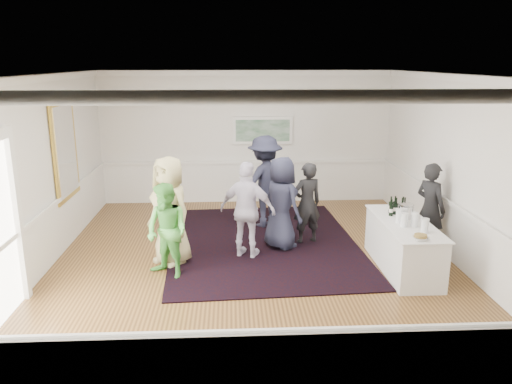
{
  "coord_description": "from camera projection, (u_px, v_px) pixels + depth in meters",
  "views": [
    {
      "loc": [
        -0.37,
        -8.03,
        3.42
      ],
      "look_at": [
        0.05,
        0.2,
        1.24
      ],
      "focal_mm": 35.0,
      "sensor_mm": 36.0,
      "label": 1
    }
  ],
  "objects": [
    {
      "name": "floor",
      "position": [
        254.0,
        264.0,
        8.64
      ],
      "size": [
        8.0,
        8.0,
        0.0
      ],
      "primitive_type": "plane",
      "color": "brown",
      "rests_on": "ground"
    },
    {
      "name": "ceiling",
      "position": [
        254.0,
        75.0,
        7.82
      ],
      "size": [
        7.0,
        8.0,
        0.02
      ],
      "primitive_type": "cube",
      "color": "white",
      "rests_on": "wall_back"
    },
    {
      "name": "wall_left",
      "position": [
        38.0,
        176.0,
        8.06
      ],
      "size": [
        0.02,
        8.0,
        3.2
      ],
      "primitive_type": "cube",
      "color": "white",
      "rests_on": "floor"
    },
    {
      "name": "wall_right",
      "position": [
        461.0,
        172.0,
        8.41
      ],
      "size": [
        0.02,
        8.0,
        3.2
      ],
      "primitive_type": "cube",
      "color": "white",
      "rests_on": "floor"
    },
    {
      "name": "wall_back",
      "position": [
        246.0,
        138.0,
        12.1
      ],
      "size": [
        7.0,
        0.02,
        3.2
      ],
      "primitive_type": "cube",
      "color": "white",
      "rests_on": "floor"
    },
    {
      "name": "wall_front",
      "position": [
        275.0,
        274.0,
        4.37
      ],
      "size": [
        7.0,
        0.02,
        3.2
      ],
      "primitive_type": "cube",
      "color": "white",
      "rests_on": "floor"
    },
    {
      "name": "wainscoting",
      "position": [
        254.0,
        237.0,
        8.52
      ],
      "size": [
        7.0,
        8.0,
        1.0
      ],
      "primitive_type": null,
      "color": "white",
      "rests_on": "floor"
    },
    {
      "name": "mirror",
      "position": [
        65.0,
        150.0,
        9.27
      ],
      "size": [
        0.05,
        1.25,
        1.85
      ],
      "color": "gold",
      "rests_on": "wall_left"
    },
    {
      "name": "landscape_painting",
      "position": [
        263.0,
        130.0,
        12.02
      ],
      "size": [
        1.44,
        0.06,
        0.66
      ],
      "color": "white",
      "rests_on": "wall_back"
    },
    {
      "name": "area_rug",
      "position": [
        263.0,
        243.0,
        9.62
      ],
      "size": [
        3.78,
        4.82,
        0.02
      ],
      "primitive_type": "cube",
      "rotation": [
        0.0,
        0.0,
        0.05
      ],
      "color": "black",
      "rests_on": "floor"
    },
    {
      "name": "serving_table",
      "position": [
        403.0,
        245.0,
        8.34
      ],
      "size": [
        0.79,
        2.07,
        0.84
      ],
      "color": "silver",
      "rests_on": "floor"
    },
    {
      "name": "bartender",
      "position": [
        430.0,
        208.0,
        8.97
      ],
      "size": [
        0.64,
        0.73,
        1.67
      ],
      "primitive_type": "imported",
      "rotation": [
        0.0,
        0.0,
        2.06
      ],
      "color": "black",
      "rests_on": "floor"
    },
    {
      "name": "guest_tan",
      "position": [
        170.0,
        211.0,
        8.48
      ],
      "size": [
        1.08,
        1.07,
        1.88
      ],
      "primitive_type": "imported",
      "rotation": [
        0.0,
        0.0,
        -0.76
      ],
      "color": "tan",
      "rests_on": "floor"
    },
    {
      "name": "guest_green",
      "position": [
        167.0,
        231.0,
        7.97
      ],
      "size": [
        0.95,
        0.92,
        1.55
      ],
      "primitive_type": "imported",
      "rotation": [
        0.0,
        0.0,
        -0.64
      ],
      "color": "#53B247",
      "rests_on": "floor"
    },
    {
      "name": "guest_lilac",
      "position": [
        248.0,
        210.0,
        8.75
      ],
      "size": [
        1.1,
        0.76,
        1.73
      ],
      "primitive_type": "imported",
      "rotation": [
        0.0,
        0.0,
        2.77
      ],
      "color": "silver",
      "rests_on": "floor"
    },
    {
      "name": "guest_dark_a",
      "position": [
        265.0,
        182.0,
        10.39
      ],
      "size": [
        1.44,
        1.28,
        1.93
      ],
      "primitive_type": "imported",
      "rotation": [
        0.0,
        0.0,
        3.72
      ],
      "color": "#222539",
      "rests_on": "floor"
    },
    {
      "name": "guest_dark_b",
      "position": [
        307.0,
        203.0,
        9.47
      ],
      "size": [
        0.66,
        0.54,
        1.58
      ],
      "primitive_type": "imported",
      "rotation": [
        0.0,
        0.0,
        3.46
      ],
      "color": "black",
      "rests_on": "floor"
    },
    {
      "name": "guest_navy",
      "position": [
        282.0,
        203.0,
        9.19
      ],
      "size": [
        0.96,
        1.01,
        1.73
      ],
      "primitive_type": "imported",
      "rotation": [
        0.0,
        0.0,
        2.24
      ],
      "color": "#222539",
      "rests_on": "floor"
    },
    {
      "name": "wine_bottles",
      "position": [
        397.0,
        205.0,
        8.62
      ],
      "size": [
        0.34,
        0.27,
        0.31
      ],
      "color": "black",
      "rests_on": "serving_table"
    },
    {
      "name": "juice_pitchers",
      "position": [
        409.0,
        219.0,
        8.0
      ],
      "size": [
        0.35,
        0.66,
        0.24
      ],
      "color": "#7AC145",
      "rests_on": "serving_table"
    },
    {
      "name": "ice_bucket",
      "position": [
        406.0,
        211.0,
        8.41
      ],
      "size": [
        0.26,
        0.26,
        0.24
      ],
      "primitive_type": "cylinder",
      "color": "silver",
      "rests_on": "serving_table"
    },
    {
      "name": "nut_bowl",
      "position": [
        421.0,
        237.0,
        7.4
      ],
      "size": [
        0.24,
        0.24,
        0.08
      ],
      "color": "white",
      "rests_on": "serving_table"
    }
  ]
}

